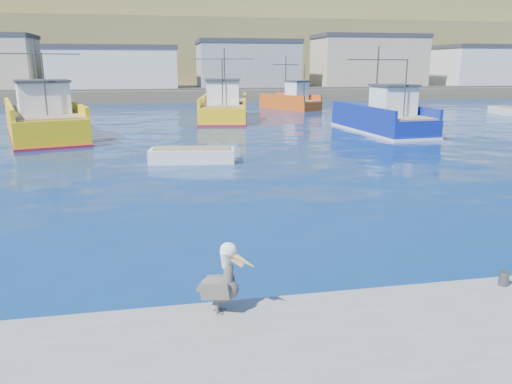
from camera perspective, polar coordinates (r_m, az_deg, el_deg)
The scene contains 10 objects.
ground at distance 13.40m, azimuth 6.74°, elevation -7.49°, with size 260.00×260.00×0.00m, color #071B51.
dock_bollards at distance 10.48m, azimuth 15.76°, elevation -10.53°, with size 36.20×0.20×0.30m.
far_shore at distance 121.16m, azimuth -9.51°, elevation 16.04°, with size 200.00×81.00×24.00m.
trawler_yellow_a at distance 38.61m, azimuth -23.13°, elevation 7.55°, with size 8.14×14.26×6.80m.
trawler_yellow_b at distance 46.73m, azimuth -3.64°, elevation 9.52°, with size 6.01×12.25×6.57m.
trawler_blue at distance 39.21m, azimuth 14.32°, elevation 8.10°, with size 5.04×10.72×6.41m.
boat_orange at distance 58.31m, azimuth 4.08°, elevation 10.40°, with size 6.12×7.96×5.98m.
skiff_mid at distance 26.33m, azimuth -7.30°, elevation 4.04°, with size 4.57×2.18×0.95m.
skiff_far at distance 58.37m, azimuth 26.40°, elevation 8.27°, with size 2.33×4.38×0.91m.
pelican at distance 9.30m, azimuth -4.00°, elevation -10.29°, with size 1.08×0.72×1.38m.
Camera 1 is at (-3.88, -11.83, 4.96)m, focal length 35.00 mm.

